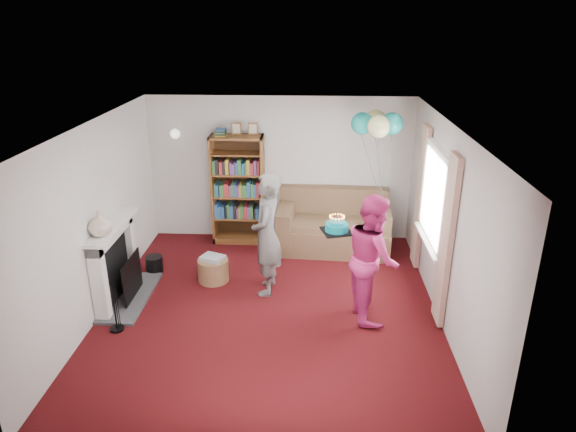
{
  "coord_description": "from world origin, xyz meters",
  "views": [
    {
      "loc": [
        0.53,
        -6.01,
        3.74
      ],
      "look_at": [
        0.22,
        0.6,
        1.13
      ],
      "focal_mm": 32.0,
      "sensor_mm": 36.0,
      "label": 1
    }
  ],
  "objects_px": {
    "bookcase": "(238,190)",
    "person_magenta": "(372,257)",
    "birthday_cake": "(337,227)",
    "sofa": "(334,227)",
    "person_striped": "(267,235)"
  },
  "relations": [
    {
      "from": "sofa",
      "to": "person_magenta",
      "type": "distance_m",
      "value": 2.23
    },
    {
      "from": "sofa",
      "to": "person_magenta",
      "type": "xyz_separation_m",
      "value": [
        0.4,
        -2.14,
        0.48
      ]
    },
    {
      "from": "person_striped",
      "to": "birthday_cake",
      "type": "xyz_separation_m",
      "value": [
        0.94,
        -0.43,
        0.31
      ]
    },
    {
      "from": "person_striped",
      "to": "person_magenta",
      "type": "height_order",
      "value": "person_striped"
    },
    {
      "from": "bookcase",
      "to": "birthday_cake",
      "type": "distance_m",
      "value": 2.74
    },
    {
      "from": "bookcase",
      "to": "person_magenta",
      "type": "relative_size",
      "value": 1.24
    },
    {
      "from": "bookcase",
      "to": "sofa",
      "type": "height_order",
      "value": "bookcase"
    },
    {
      "from": "bookcase",
      "to": "sofa",
      "type": "bearing_deg",
      "value": -7.81
    },
    {
      "from": "sofa",
      "to": "person_striped",
      "type": "distance_m",
      "value": 1.92
    },
    {
      "from": "sofa",
      "to": "person_magenta",
      "type": "height_order",
      "value": "person_magenta"
    },
    {
      "from": "person_magenta",
      "to": "sofa",
      "type": "bearing_deg",
      "value": 2.37
    },
    {
      "from": "person_striped",
      "to": "person_magenta",
      "type": "xyz_separation_m",
      "value": [
        1.41,
        -0.58,
        -0.04
      ]
    },
    {
      "from": "bookcase",
      "to": "person_striped",
      "type": "height_order",
      "value": "bookcase"
    },
    {
      "from": "sofa",
      "to": "person_magenta",
      "type": "relative_size",
      "value": 1.1
    },
    {
      "from": "bookcase",
      "to": "birthday_cake",
      "type": "relative_size",
      "value": 5.83
    }
  ]
}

